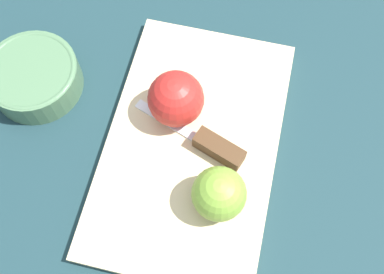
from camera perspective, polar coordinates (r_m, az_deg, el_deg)
ground_plane at (r=0.62m, az=0.00°, el=-1.35°), size 4.00×4.00×0.00m
cutting_board at (r=0.61m, az=0.00°, el=-1.06°), size 0.37×0.23×0.02m
apple_half_left at (r=0.54m, az=3.43°, el=-7.19°), size 0.07×0.07×0.07m
apple_half_right at (r=0.59m, az=-2.04°, el=4.86°), size 0.07×0.07×0.07m
knife at (r=0.59m, az=2.84°, el=-1.18°), size 0.08×0.16×0.02m
bowl at (r=0.67m, az=-19.45°, el=7.28°), size 0.13×0.13×0.04m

